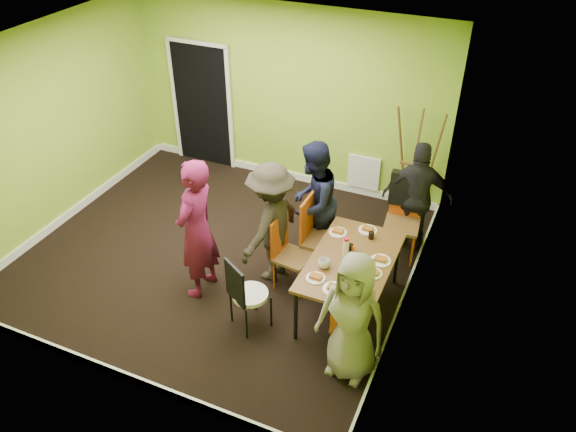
% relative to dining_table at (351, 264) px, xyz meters
% --- Properties ---
extents(ground, '(5.00, 5.00, 0.00)m').
position_rel_dining_table_xyz_m(ground, '(-1.91, 0.30, -0.70)').
color(ground, black).
rests_on(ground, ground).
extents(room_walls, '(5.04, 4.54, 2.82)m').
position_rel_dining_table_xyz_m(room_walls, '(-1.93, 0.34, 0.29)').
color(room_walls, '#94B12D').
rests_on(room_walls, ground).
extents(dining_table, '(0.90, 1.50, 0.75)m').
position_rel_dining_table_xyz_m(dining_table, '(0.00, 0.00, 0.00)').
color(dining_table, black).
rests_on(dining_table, ground).
extents(chair_left_far, '(0.46, 0.45, 1.08)m').
position_rel_dining_table_xyz_m(chair_left_far, '(-0.63, 0.51, -0.09)').
color(chair_left_far, '#D75514').
rests_on(chair_left_far, ground).
extents(chair_left_near, '(0.45, 0.45, 0.98)m').
position_rel_dining_table_xyz_m(chair_left_near, '(-0.85, 0.13, -0.14)').
color(chair_left_near, '#D75514').
rests_on(chair_left_near, ground).
extents(chair_back_end, '(0.51, 0.59, 1.13)m').
position_rel_dining_table_xyz_m(chair_back_end, '(0.27, 1.44, 0.10)').
color(chair_back_end, '#D75514').
rests_on(chair_back_end, ground).
extents(chair_front_end, '(0.41, 0.41, 0.91)m').
position_rel_dining_table_xyz_m(chair_front_end, '(0.22, -0.71, -0.19)').
color(chair_front_end, '#D75514').
rests_on(chair_front_end, ground).
extents(chair_bentwood, '(0.50, 0.51, 0.94)m').
position_rel_dining_table_xyz_m(chair_bentwood, '(-0.98, -0.73, -0.17)').
color(chair_bentwood, black).
rests_on(chair_bentwood, ground).
extents(easel, '(0.68, 0.64, 1.70)m').
position_rel_dining_table_xyz_m(easel, '(0.18, 2.32, 0.15)').
color(easel, brown).
rests_on(easel, ground).
extents(plate_near_left, '(0.22, 0.22, 0.01)m').
position_rel_dining_table_xyz_m(plate_near_left, '(-0.31, 0.43, 0.06)').
color(plate_near_left, white).
rests_on(plate_near_left, dining_table).
extents(plate_near_right, '(0.21, 0.21, 0.01)m').
position_rel_dining_table_xyz_m(plate_near_right, '(-0.26, -0.46, 0.06)').
color(plate_near_right, white).
rests_on(plate_near_right, dining_table).
extents(plate_far_back, '(0.23, 0.23, 0.01)m').
position_rel_dining_table_xyz_m(plate_far_back, '(0.00, 0.62, 0.06)').
color(plate_far_back, white).
rests_on(plate_far_back, dining_table).
extents(plate_far_front, '(0.24, 0.24, 0.01)m').
position_rel_dining_table_xyz_m(plate_far_front, '(-0.02, -0.55, 0.06)').
color(plate_far_front, white).
rests_on(plate_far_front, dining_table).
extents(plate_wall_back, '(0.24, 0.24, 0.01)m').
position_rel_dining_table_xyz_m(plate_wall_back, '(0.30, 0.11, 0.06)').
color(plate_wall_back, white).
rests_on(plate_wall_back, dining_table).
extents(plate_wall_front, '(0.22, 0.22, 0.01)m').
position_rel_dining_table_xyz_m(plate_wall_front, '(0.28, -0.14, 0.06)').
color(plate_wall_front, white).
rests_on(plate_wall_front, dining_table).
extents(thermos, '(0.07, 0.07, 0.20)m').
position_rel_dining_table_xyz_m(thermos, '(-0.10, 0.06, 0.16)').
color(thermos, white).
rests_on(thermos, dining_table).
extents(blue_bottle, '(0.08, 0.08, 0.22)m').
position_rel_dining_table_xyz_m(blue_bottle, '(0.16, -0.32, 0.17)').
color(blue_bottle, '#161EAB').
rests_on(blue_bottle, dining_table).
extents(orange_bottle, '(0.03, 0.03, 0.09)m').
position_rel_dining_table_xyz_m(orange_bottle, '(-0.04, 0.14, 0.10)').
color(orange_bottle, '#D75514').
rests_on(orange_bottle, dining_table).
extents(glass_mid, '(0.07, 0.07, 0.09)m').
position_rel_dining_table_xyz_m(glass_mid, '(-0.07, 0.15, 0.10)').
color(glass_mid, black).
rests_on(glass_mid, dining_table).
extents(glass_back, '(0.07, 0.07, 0.09)m').
position_rel_dining_table_xyz_m(glass_back, '(0.08, 0.48, 0.10)').
color(glass_back, black).
rests_on(glass_back, dining_table).
extents(glass_front, '(0.06, 0.06, 0.09)m').
position_rel_dining_table_xyz_m(glass_front, '(0.18, -0.40, 0.10)').
color(glass_front, black).
rests_on(glass_front, dining_table).
extents(cup_a, '(0.13, 0.13, 0.10)m').
position_rel_dining_table_xyz_m(cup_a, '(-0.24, -0.24, 0.11)').
color(cup_a, white).
rests_on(cup_a, dining_table).
extents(cup_b, '(0.11, 0.11, 0.10)m').
position_rel_dining_table_xyz_m(cup_b, '(0.14, -0.02, 0.10)').
color(cup_b, white).
rests_on(cup_b, dining_table).
extents(person_standing, '(0.44, 0.66, 1.81)m').
position_rel_dining_table_xyz_m(person_standing, '(-1.78, -0.38, 0.21)').
color(person_standing, '#5D0F34').
rests_on(person_standing, ground).
extents(person_left_far, '(0.67, 0.84, 1.66)m').
position_rel_dining_table_xyz_m(person_left_far, '(-0.79, 0.81, 0.14)').
color(person_left_far, black).
rests_on(person_left_far, ground).
extents(person_left_near, '(0.77, 1.13, 1.61)m').
position_rel_dining_table_xyz_m(person_left_near, '(-1.10, 0.22, 0.11)').
color(person_left_near, black).
rests_on(person_left_near, ground).
extents(person_back_end, '(0.97, 0.54, 1.56)m').
position_rel_dining_table_xyz_m(person_back_end, '(0.39, 1.54, 0.09)').
color(person_back_end, black).
rests_on(person_back_end, ground).
extents(person_front_end, '(0.80, 0.58, 1.51)m').
position_rel_dining_table_xyz_m(person_front_end, '(0.29, -0.87, 0.06)').
color(person_front_end, gray).
rests_on(person_front_end, ground).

